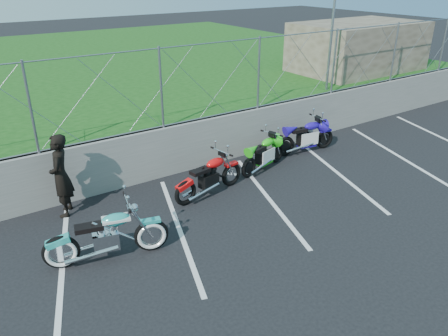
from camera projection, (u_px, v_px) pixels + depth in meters
ground at (204, 251)px, 8.36m from camera, size 90.00×90.00×0.00m
retaining_wall at (129, 160)px, 10.73m from camera, size 30.00×0.22×1.30m
grass_field at (34, 82)px, 18.26m from camera, size 30.00×20.00×1.30m
stone_building at (358, 46)px, 16.96m from camera, size 5.00×3.00×1.80m
chain_link_fence at (122, 95)px, 10.04m from camera, size 28.00×0.03×2.00m
sign_pole at (331, 43)px, 13.82m from camera, size 0.08×0.08×3.00m
parking_lines at (226, 212)px, 9.73m from camera, size 18.29×4.31×0.01m
cruiser_turquoise at (108, 237)px, 7.99m from camera, size 2.24×0.80×1.14m
naked_orange at (210, 178)px, 10.32m from camera, size 2.03×0.69×1.02m
sportbike_green at (264, 155)px, 11.65m from camera, size 1.80×0.70×0.95m
sportbike_blue at (306, 138)px, 12.77m from camera, size 1.96×0.70×1.02m
person_standing at (61, 176)px, 9.29m from camera, size 0.68×0.80×1.85m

